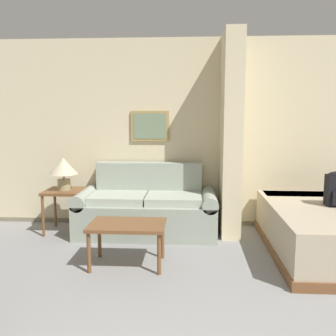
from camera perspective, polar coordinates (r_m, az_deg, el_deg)
name	(u,v)px	position (r m, az deg, el deg)	size (l,w,h in m)	color
wall_back	(183,134)	(5.29, 2.24, 5.21)	(6.79, 0.16, 2.60)	beige
wall_partition_pillar	(231,135)	(4.92, 9.56, 4.95)	(0.24, 0.68, 2.60)	beige
couch	(147,209)	(5.00, -3.20, -6.22)	(1.83, 0.84, 0.91)	#99A393
coffee_table	(127,228)	(3.94, -6.23, -9.12)	(0.78, 0.51, 0.45)	brown
side_table	(65,196)	(5.18, -15.48, -4.17)	(0.49, 0.49, 0.57)	brown
table_lamp	(63,168)	(5.11, -15.64, -0.02)	(0.37, 0.37, 0.43)	tan
bed	(333,230)	(4.67, 23.79, -8.65)	(1.41, 1.99, 0.53)	brown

